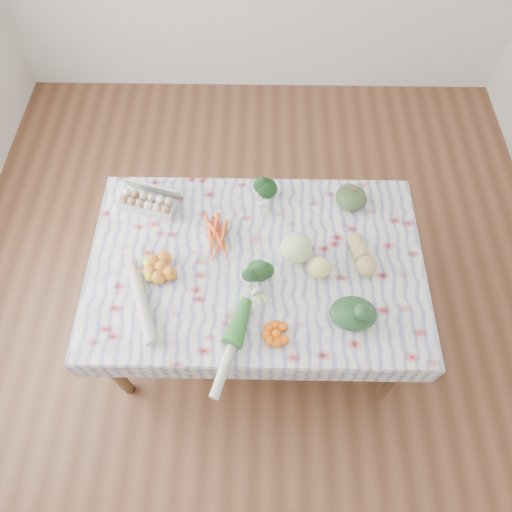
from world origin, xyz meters
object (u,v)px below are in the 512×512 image
cabbage (296,248)px  grapefruit (319,268)px  butternut_squash (362,255)px  kabocha_squash (351,198)px  egg_carton (147,204)px  dining_table (256,270)px

cabbage → grapefruit: (0.11, -0.10, -0.02)m
butternut_squash → grapefruit: (-0.21, -0.08, 0.00)m
cabbage → butternut_squash: (0.32, -0.02, -0.03)m
kabocha_squash → cabbage: 0.44m
egg_carton → butternut_squash: 1.13m
dining_table → grapefruit: bearing=-11.0°
dining_table → egg_carton: bearing=151.2°
dining_table → cabbage: size_ratio=10.36×
dining_table → kabocha_squash: (0.49, 0.37, 0.14)m
egg_carton → grapefruit: bearing=-8.2°
egg_carton → butternut_squash: bearing=-0.3°
dining_table → grapefruit: (0.30, -0.06, 0.14)m
butternut_squash → cabbage: bearing=162.4°
kabocha_squash → butternut_squash: 0.35m
egg_carton → cabbage: bearing=-5.0°
butternut_squash → kabocha_squash: bearing=79.6°
dining_table → cabbage: cabbage is taller
kabocha_squash → dining_table: bearing=-143.4°
cabbage → kabocha_squash: bearing=47.7°
cabbage → egg_carton: bearing=160.1°
kabocha_squash → grapefruit: grapefruit is taller
butternut_squash → grapefruit: bearing=-174.4°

